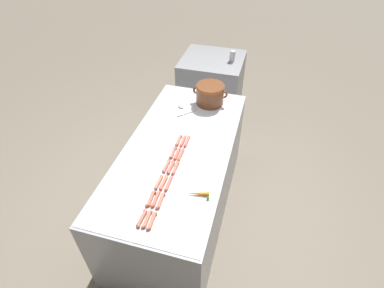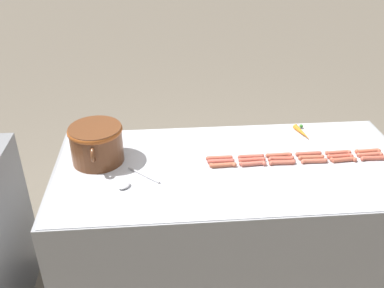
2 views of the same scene
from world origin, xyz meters
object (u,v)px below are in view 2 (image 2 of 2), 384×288
hot_dog_17 (219,158)px  bean_pot (96,142)px  hot_dog_14 (308,154)px  hot_dog_0 (373,158)px  hot_dog_16 (251,157)px  hot_dog_5 (223,165)px  hot_dog_9 (281,159)px  carrot (302,132)px  hot_dog_7 (340,156)px  hot_dog_11 (221,161)px  hot_dog_2 (314,161)px  hot_dog_1 (343,160)px  hot_dog_10 (252,160)px  hot_dog_3 (282,162)px  hot_dog_12 (368,151)px  hot_dog_8 (311,157)px  hot_dog_13 (338,153)px  serving_spoon (131,182)px  hot_dog_4 (253,164)px  hot_dog_6 (370,155)px  hot_dog_15 (279,155)px

hot_dog_17 → bean_pot: bearing=85.7°
hot_dog_14 → bean_pot: bean_pot is taller
hot_dog_0 → hot_dog_16: bearing=84.0°
hot_dog_5 → hot_dog_9: size_ratio=1.00×
bean_pot → carrot: bearing=-80.9°
hot_dog_7 → hot_dog_14: bearing=76.2°
hot_dog_11 → hot_dog_2: bearing=-94.4°
hot_dog_11 → hot_dog_1: bearing=-93.3°
hot_dog_10 → hot_dog_1: bearing=-94.4°
hot_dog_0 → hot_dog_3: (-0.00, 0.51, 0.00)m
hot_dog_11 → hot_dog_12: bearing=-87.5°
hot_dog_0 → hot_dog_8: bearing=84.1°
hot_dog_9 → hot_dog_10: same height
hot_dog_2 → hot_dog_7: same height
hot_dog_5 → hot_dog_7: same height
hot_dog_8 → hot_dog_13: same height
hot_dog_1 → serving_spoon: bearing=95.5°
hot_dog_16 → serving_spoon: size_ratio=0.68×
hot_dog_1 → hot_dog_4: same height
hot_dog_11 → bean_pot: bearing=82.8°
hot_dog_5 → hot_dog_10: same height
hot_dog_13 → carrot: 0.28m
hot_dog_1 → hot_dog_5: bearing=90.0°
hot_dog_17 → hot_dog_8: bearing=-94.1°
hot_dog_0 → hot_dog_2: 0.33m
hot_dog_4 → hot_dog_12: 0.68m
hot_dog_0 → hot_dog_4: same height
hot_dog_0 → hot_dog_12: (0.07, -0.00, 0.00)m
hot_dog_14 → carrot: size_ratio=0.83×
hot_dog_6 → hot_dog_14: same height
carrot → hot_dog_10: bearing=127.2°
hot_dog_8 → hot_dog_12: same height
hot_dog_15 → carrot: 0.32m
hot_dog_7 → carrot: 0.31m
hot_dog_0 → hot_dog_15: 0.52m
hot_dog_6 → bean_pot: size_ratio=0.42×
hot_dog_9 → hot_dog_16: bearing=77.9°
hot_dog_10 → hot_dog_8: bearing=-90.3°
hot_dog_8 → hot_dog_10: same height
hot_dog_0 → hot_dog_5: 0.83m
hot_dog_2 → carrot: (0.32, -0.03, 0.00)m
hot_dog_9 → hot_dog_16: size_ratio=1.00×
hot_dog_5 → hot_dog_14: 0.50m
hot_dog_1 → carrot: (0.32, 0.13, 0.00)m
hot_dog_2 → hot_dog_10: (0.04, 0.33, 0.00)m
hot_dog_7 → hot_dog_10: (0.00, 0.49, 0.00)m
hot_dog_9 → hot_dog_8: bearing=-90.3°
hot_dog_16 → serving_spoon: 0.68m
hot_dog_1 → serving_spoon: (-0.11, 1.15, -0.00)m
hot_dog_5 → hot_dog_11: same height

